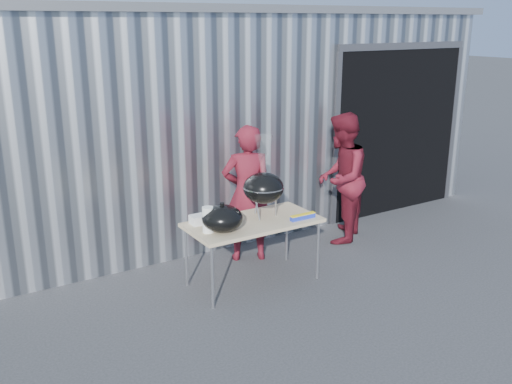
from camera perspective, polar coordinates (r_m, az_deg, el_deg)
ground at (r=6.22m, az=2.72°, el=-11.09°), size 80.00×80.00×0.00m
building at (r=10.06m, az=-7.88°, el=8.78°), size 8.20×6.20×3.10m
folding_table at (r=6.42m, az=-0.30°, el=-3.24°), size 1.50×0.75×0.75m
kettle_grill at (r=6.42m, az=0.76°, el=1.02°), size 0.47×0.47×0.95m
grill_lid at (r=6.07m, az=-3.39°, el=-2.64°), size 0.44×0.44×0.32m
paper_towels at (r=6.05m, az=-4.83°, el=-2.78°), size 0.12×0.12×0.28m
white_tub at (r=6.33m, az=-5.66°, el=-2.74°), size 0.20×0.15×0.10m
foil_box at (r=6.47m, az=4.70°, el=-2.47°), size 0.32×0.06×0.06m
person_cook at (r=7.04m, az=-0.88°, el=-0.15°), size 0.74×0.62×1.72m
person_bystander at (r=7.74m, az=8.50°, el=1.38°), size 1.08×1.05×1.76m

